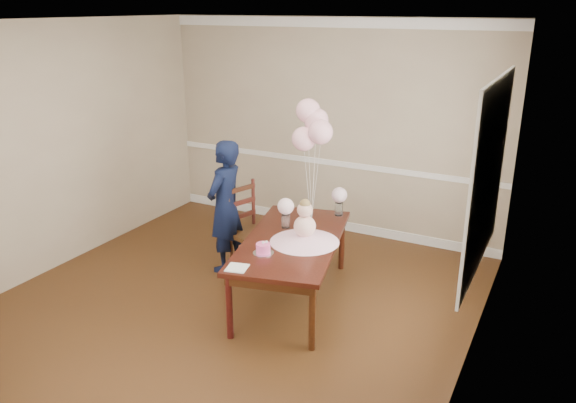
{
  "coord_description": "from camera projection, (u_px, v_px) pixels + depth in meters",
  "views": [
    {
      "loc": [
        2.77,
        -3.99,
        2.83
      ],
      "look_at": [
        0.45,
        0.51,
        1.05
      ],
      "focal_mm": 35.0,
      "sensor_mm": 36.0,
      "label": 1
    }
  ],
  "objects": [
    {
      "name": "balloon_ribbon_b",
      "position": [
        316.0,
        184.0,
        5.74
      ],
      "size": [
        0.1,
        0.03,
        0.83
      ],
      "primitive_type": "cylinder",
      "rotation": [
        0.05,
        0.1,
        0.23
      ],
      "color": "white",
      "rests_on": "balloon_weight"
    },
    {
      "name": "balloon_b",
      "position": [
        321.0,
        132.0,
        5.53
      ],
      "size": [
        0.25,
        0.25,
        0.25
      ],
      "primitive_type": "sphere",
      "color": "#F3ACBE",
      "rests_on": "balloon_ribbon_b"
    },
    {
      "name": "rose_vase_far",
      "position": [
        339.0,
        209.0,
        6.08
      ],
      "size": [
        0.11,
        0.11,
        0.14
      ],
      "primitive_type": "cylinder",
      "rotation": [
        0.0,
        0.0,
        0.23
      ],
      "color": "silver",
      "rests_on": "dining_table_top"
    },
    {
      "name": "crown_molding",
      "position": [
        331.0,
        22.0,
        6.69
      ],
      "size": [
        4.5,
        0.02,
        0.12
      ],
      "primitive_type": "cube",
      "color": "white",
      "rests_on": "wall_back"
    },
    {
      "name": "chair_slat_low",
      "position": [
        242.0,
        216.0,
        6.26
      ],
      "size": [
        0.16,
        0.38,
        0.05
      ],
      "primitive_type": "cube",
      "rotation": [
        0.0,
        0.0,
        -0.34
      ],
      "color": "#36140E",
      "rests_on": "dining_chair_seat"
    },
    {
      "name": "wall_back",
      "position": [
        329.0,
        128.0,
        7.13
      ],
      "size": [
        4.5,
        0.02,
        2.7
      ],
      "primitive_type": "cube",
      "color": "tan",
      "rests_on": "floor"
    },
    {
      "name": "wall_left",
      "position": [
        43.0,
        151.0,
        6.01
      ],
      "size": [
        0.02,
        5.0,
        2.7
      ],
      "primitive_type": "cube",
      "color": "tan",
      "rests_on": "floor"
    },
    {
      "name": "balloon_ribbon_c",
      "position": [
        314.0,
        178.0,
        5.8
      ],
      "size": [
        0.01,
        0.09,
        0.92
      ],
      "primitive_type": "cylinder",
      "rotation": [
        -0.09,
        0.02,
        0.23
      ],
      "color": "white",
      "rests_on": "balloon_weight"
    },
    {
      "name": "cake_platter",
      "position": [
        263.0,
        253.0,
        5.16
      ],
      "size": [
        0.24,
        0.24,
        0.01
      ],
      "primitive_type": "cylinder",
      "rotation": [
        0.0,
        0.0,
        0.23
      ],
      "color": "silver",
      "rests_on": "dining_table_top"
    },
    {
      "name": "balloon_weight",
      "position": [
        311.0,
        221.0,
        5.91
      ],
      "size": [
        0.04,
        0.04,
        0.02
      ],
      "primitive_type": "cylinder",
      "rotation": [
        0.0,
        0.0,
        0.23
      ],
      "color": "silver",
      "rests_on": "dining_table_top"
    },
    {
      "name": "baby_skirt",
      "position": [
        305.0,
        237.0,
        5.4
      ],
      "size": [
        0.81,
        0.81,
        0.09
      ],
      "primitive_type": "cone",
      "rotation": [
        0.0,
        0.0,
        0.23
      ],
      "color": "#FDBAD6",
      "rests_on": "dining_table_top"
    },
    {
      "name": "window_blinds",
      "position": [
        486.0,
        176.0,
        4.43
      ],
      "size": [
        0.01,
        1.5,
        1.4
      ],
      "primitive_type": "cube",
      "color": "white",
      "rests_on": "wall_right"
    },
    {
      "name": "balloon_d",
      "position": [
        308.0,
        111.0,
        5.65
      ],
      "size": [
        0.25,
        0.25,
        0.25
      ],
      "primitive_type": "sphere",
      "color": "#FAB1C2",
      "rests_on": "balloon_ribbon_d"
    },
    {
      "name": "wall_right",
      "position": [
        477.0,
        221.0,
        4.06
      ],
      "size": [
        0.02,
        5.0,
        2.7
      ],
      "primitive_type": "cube",
      "color": "tan",
      "rests_on": "floor"
    },
    {
      "name": "balloon_a",
      "position": [
        304.0,
        139.0,
        5.64
      ],
      "size": [
        0.25,
        0.25,
        0.25
      ],
      "primitive_type": "sphere",
      "color": "#FFB4C4",
      "rests_on": "balloon_ribbon_a"
    },
    {
      "name": "baby_head",
      "position": [
        305.0,
        210.0,
        5.31
      ],
      "size": [
        0.15,
        0.15,
        0.15
      ],
      "primitive_type": "sphere",
      "color": "beige",
      "rests_on": "baby_torso"
    },
    {
      "name": "chair_leg_br",
      "position": [
        276.0,
        253.0,
        6.25
      ],
      "size": [
        0.05,
        0.05,
        0.42
      ],
      "primitive_type": "cylinder",
      "rotation": [
        0.0,
        0.0,
        -0.34
      ],
      "color": "#361D0E",
      "rests_on": "floor"
    },
    {
      "name": "ceiling",
      "position": [
        211.0,
        21.0,
        4.59
      ],
      "size": [
        4.5,
        5.0,
        0.02
      ],
      "primitive_type": "cube",
      "color": "silver",
      "rests_on": "wall_back"
    },
    {
      "name": "dining_chair_seat",
      "position": [
        253.0,
        234.0,
        6.18
      ],
      "size": [
        0.55,
        0.55,
        0.05
      ],
      "primitive_type": "cube",
      "rotation": [
        0.0,
        0.0,
        -0.34
      ],
      "color": "#351F0E",
      "rests_on": "chair_leg_fl"
    },
    {
      "name": "chair_leg_bl",
      "position": [
        255.0,
        244.0,
        6.49
      ],
      "size": [
        0.05,
        0.05,
        0.42
      ],
      "primitive_type": "cylinder",
      "rotation": [
        0.0,
        0.0,
        -0.34
      ],
      "color": "#3E2211",
      "rests_on": "floor"
    },
    {
      "name": "birthday_cake",
      "position": [
        263.0,
        248.0,
        5.15
      ],
      "size": [
        0.16,
        0.16,
        0.09
      ],
      "primitive_type": "cylinder",
      "rotation": [
        0.0,
        0.0,
        0.23
      ],
      "color": "#FF50A7",
      "rests_on": "cake_platter"
    },
    {
      "name": "balloon_c",
      "position": [
        316.0,
        120.0,
        5.64
      ],
      "size": [
        0.25,
        0.25,
        0.25
      ],
      "primitive_type": "sphere",
      "color": "#F2ABBC",
      "rests_on": "balloon_ribbon_c"
    },
    {
      "name": "balloon_ribbon_a",
      "position": [
        308.0,
        187.0,
        5.8
      ],
      "size": [
        0.08,
        0.02,
        0.74
      ],
      "primitive_type": "cylinder",
      "rotation": [
        0.0,
        -0.1,
        0.23
      ],
      "color": "silver",
      "rests_on": "balloon_weight"
    },
    {
      "name": "baseboard_trim",
      "position": [
        326.0,
        222.0,
        7.55
      ],
      "size": [
        4.5,
        0.02,
        0.12
      ],
      "primitive_type": "cube",
      "color": "white",
      "rests_on": "floor"
    },
    {
      "name": "roses_near",
      "position": [
        286.0,
        206.0,
        5.69
      ],
      "size": [
        0.17,
        0.17,
        0.17
      ],
      "primitive_type": "sphere",
      "color": "#FCD3D8",
      "rests_on": "rose_vase_near"
    },
    {
      "name": "baby_torso",
      "position": [
        305.0,
        226.0,
        5.37
      ],
      "size": [
        0.21,
        0.21,
        0.21
      ],
      "primitive_type": "sphere",
      "color": "#FFA1BB",
      "rests_on": "baby_skirt"
    },
    {
      "name": "floor",
      "position": [
        224.0,
        311.0,
        5.48
      ],
      "size": [
        4.5,
        5.0,
        0.0
      ],
      "primitive_type": "cube",
      "color": "#341D0D",
      "rests_on": "ground"
    },
    {
      "name": "cake_flower_b",
      "position": [
        266.0,
        242.0,
        5.14
      ],
      "size": [
        0.03,
        0.03,
        0.03
      ],
      "primitive_type": "sphere",
      "color": "white",
      "rests_on": "birthday_cake"
    },
    {
      "name": "chair_rail_trim",
      "position": [
        328.0,
        162.0,
        7.27
      ],
      "size": [
        4.5,
        0.02,
        0.07
      ],
      "primitive_type": "cube",
      "color": "white",
      "rests_on": "wall_back"
    },
    {
      "name": "dining_table_top",
      "position": [
        292.0,
        241.0,
        5.5
      ],
      "size": [
        1.27,
        1.93,
        0.04
      ],
      "primitive_type": "cube",
      "rotation": [
        0.0,
        0.0,
        0.23
      ],
      "color": "black",
      "rests_on": "table_leg_fl"
    },
    {
      "name": "napkin",
      "position": [
        237.0,
        268.0,
        4.87
      ],
      "size": [
        0.21,
        0.21,
        0.01
      ],
      "primitive_type": "cube",
      "rotation": [
        0.0,
        0.0,
        0.23
      ],
      "color": "white",
      "rests_on": "dining_table_top"
    },
    {
      "name": "table_leg_fr",
      "position": [
        312.0,
        318.0,
        4.77
      ],
      "size": [
        0.07,
        0.07,
        0.62
      ],
      "primitive_type": "cylinder",
      "rotation": [
        0.0,
        0.0,
        0.23
      ],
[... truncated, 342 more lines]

